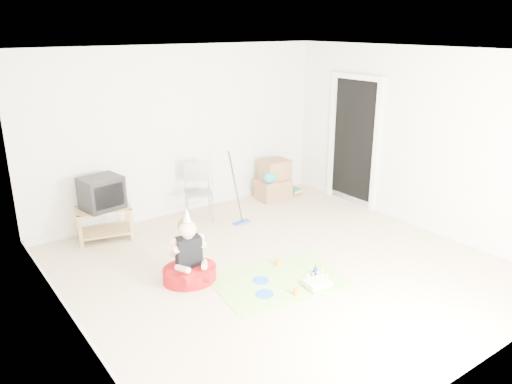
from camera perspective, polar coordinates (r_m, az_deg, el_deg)
ground at (r=6.31m, az=2.90°, el=-8.55°), size 5.00×5.00×0.00m
doorway_recess at (r=8.40m, az=11.17°, el=5.54°), size 0.02×0.90×2.05m
tv_stand at (r=7.29m, az=-16.93°, el=-3.15°), size 0.82×0.62×0.46m
crt_tv at (r=7.15m, az=-17.24°, el=-0.08°), size 0.58×0.51×0.45m
folding_chair at (r=7.65m, az=-6.61°, el=-0.08°), size 0.53×0.52×0.90m
cardboard_boxes at (r=8.57m, az=2.04°, el=1.31°), size 0.57×0.45×0.68m
floor_mop at (r=7.52m, az=-1.66°, el=-1.73°), size 0.27×0.36×1.07m
book_pile at (r=8.90m, az=4.19°, el=0.12°), size 0.25×0.31×0.12m
seated_woman at (r=5.95m, az=-7.63°, el=-8.31°), size 0.74×0.74×0.91m
party_mat at (r=5.99m, az=2.63°, el=-10.05°), size 1.66×1.31×0.01m
birthday_cake at (r=5.88m, az=7.03°, el=-10.38°), size 0.31×0.26×0.14m
blue_plate_near at (r=5.97m, az=0.55°, el=-10.07°), size 0.23×0.23×0.01m
blue_plate_far at (r=5.70m, az=1.00°, el=-11.58°), size 0.23×0.23×0.01m
orange_cup_near at (r=6.32m, az=2.53°, el=-8.02°), size 0.10×0.10×0.08m
orange_cup_far at (r=5.70m, az=4.64°, el=-11.22°), size 0.08×0.08×0.08m
blue_party_hat at (r=6.11m, az=6.81°, el=-8.79°), size 0.12×0.12×0.15m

